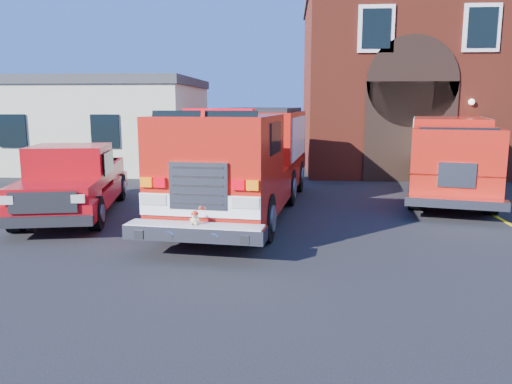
# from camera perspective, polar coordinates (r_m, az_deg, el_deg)

# --- Properties ---
(ground) EXTENTS (100.00, 100.00, 0.00)m
(ground) POSITION_cam_1_polar(r_m,az_deg,el_deg) (11.91, 0.39, -5.16)
(ground) COLOR black
(ground) RESTS_ON ground
(parking_stripe_mid) EXTENTS (0.12, 3.00, 0.01)m
(parking_stripe_mid) POSITION_cam_1_polar(r_m,az_deg,el_deg) (16.82, 23.99, -1.53)
(parking_stripe_mid) COLOR yellow
(parking_stripe_mid) RESTS_ON ground
(parking_stripe_far) EXTENTS (0.12, 3.00, 0.01)m
(parking_stripe_far) POSITION_cam_1_polar(r_m,az_deg,el_deg) (19.61, 21.02, 0.21)
(parking_stripe_far) COLOR yellow
(parking_stripe_far) RESTS_ON ground
(fire_station) EXTENTS (15.20, 10.20, 8.45)m
(fire_station) POSITION_cam_1_polar(r_m,az_deg,el_deg) (26.80, 22.38, 11.71)
(fire_station) COLOR maroon
(fire_station) RESTS_ON ground
(side_building) EXTENTS (10.20, 8.20, 4.35)m
(side_building) POSITION_cam_1_polar(r_m,az_deg,el_deg) (26.33, -17.91, 7.55)
(side_building) COLOR beige
(side_building) RESTS_ON ground
(fire_engine) EXTENTS (3.89, 10.05, 3.02)m
(fire_engine) POSITION_cam_1_polar(r_m,az_deg,el_deg) (14.58, -1.14, 3.90)
(fire_engine) COLOR black
(fire_engine) RESTS_ON ground
(pickup_truck) EXTENTS (3.27, 6.40, 2.00)m
(pickup_truck) POSITION_cam_1_polar(r_m,az_deg,el_deg) (15.09, -20.10, 1.13)
(pickup_truck) COLOR black
(pickup_truck) RESTS_ON ground
(secondary_truck) EXTENTS (4.41, 8.49, 2.64)m
(secondary_truck) POSITION_cam_1_polar(r_m,az_deg,el_deg) (18.24, 21.23, 4.05)
(secondary_truck) COLOR black
(secondary_truck) RESTS_ON ground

